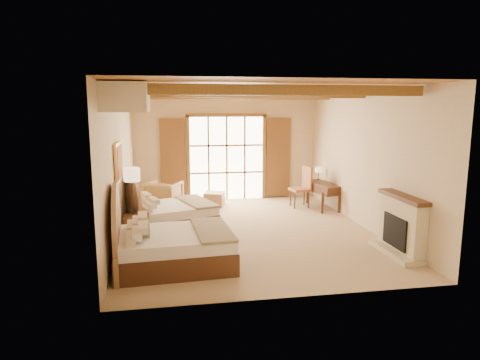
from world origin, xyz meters
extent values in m
plane|color=tan|center=(0.00, 0.00, 0.00)|extent=(7.00, 7.00, 0.00)
plane|color=beige|center=(0.00, 3.50, 1.60)|extent=(5.50, 0.00, 5.50)
plane|color=beige|center=(-2.75, 0.00, 1.60)|extent=(0.00, 7.00, 7.00)
plane|color=beige|center=(2.75, 0.00, 1.60)|extent=(0.00, 7.00, 7.00)
plane|color=#B0733D|center=(0.00, 0.00, 3.20)|extent=(7.00, 7.00, 0.00)
cube|color=white|center=(0.00, 3.46, 1.25)|extent=(2.20, 0.02, 2.50)
cube|color=brown|center=(-1.60, 3.43, 1.25)|extent=(0.75, 0.06, 2.40)
cube|color=brown|center=(1.60, 3.43, 1.25)|extent=(0.75, 0.06, 2.40)
cube|color=beige|center=(2.62, -2.00, 0.55)|extent=(0.25, 1.30, 1.10)
cube|color=black|center=(2.55, -2.00, 0.45)|extent=(0.18, 0.80, 0.60)
cube|color=beige|center=(2.53, -2.00, 0.05)|extent=(0.45, 1.40, 0.10)
cube|color=#4F2F18|center=(2.61, -2.00, 1.12)|extent=(0.30, 1.40, 0.08)
cube|color=tan|center=(-2.71, -0.75, 1.75)|extent=(0.05, 0.95, 0.75)
cube|color=#BC7830|center=(-2.68, -0.75, 1.75)|extent=(0.02, 0.82, 0.62)
cube|color=beige|center=(-2.40, -2.00, 2.95)|extent=(0.70, 1.40, 0.45)
cube|color=#4F2F18|center=(-1.70, -1.92, 0.20)|extent=(2.13, 1.66, 0.40)
cube|color=silver|center=(-1.70, -1.92, 0.51)|extent=(2.08, 1.63, 0.22)
cube|color=#97855D|center=(-1.01, -1.92, 0.63)|extent=(0.71, 1.60, 0.05)
cube|color=gray|center=(-2.17, -1.92, 0.73)|extent=(0.14, 0.42, 0.24)
cube|color=#4F2F18|center=(-1.72, 0.50, 0.18)|extent=(2.23, 1.93, 0.37)
cube|color=silver|center=(-1.72, 0.50, 0.47)|extent=(2.18, 1.89, 0.20)
cube|color=#97855D|center=(-1.08, 0.50, 0.58)|extent=(0.98, 1.55, 0.05)
cube|color=gray|center=(-2.16, 0.50, 0.68)|extent=(0.22, 0.40, 0.22)
cube|color=#4F2F18|center=(-2.43, -0.56, 0.30)|extent=(0.50, 0.50, 0.60)
cylinder|color=#332418|center=(-2.50, -0.38, 0.01)|extent=(0.22, 0.22, 0.03)
cylinder|color=#332418|center=(-2.50, -0.38, 0.69)|extent=(0.04, 0.04, 1.34)
cylinder|color=#FFDCB6|center=(-2.50, -0.38, 1.43)|extent=(0.33, 0.33, 0.28)
imported|color=#A37E45|center=(-1.89, 2.42, 0.39)|extent=(1.12, 1.13, 0.79)
cube|color=#A07651|center=(-0.47, 2.64, 0.19)|extent=(0.67, 0.67, 0.39)
cube|color=#4F2F18|center=(2.48, 1.85, 0.69)|extent=(0.83, 1.41, 0.05)
cube|color=#4F2F18|center=(2.48, 1.85, 0.56)|extent=(0.80, 1.36, 0.21)
cube|color=#A2633D|center=(1.88, 2.08, 0.50)|extent=(0.58, 0.58, 0.07)
cube|color=#A2633D|center=(2.11, 2.08, 0.84)|extent=(0.15, 0.50, 0.61)
cylinder|color=#332418|center=(2.52, 2.38, 0.72)|extent=(0.11, 0.11, 0.02)
cylinder|color=#332418|center=(2.52, 2.38, 0.85)|extent=(0.02, 0.02, 0.26)
cylinder|color=#FFDCB6|center=(2.52, 2.38, 1.00)|extent=(0.18, 0.18, 0.15)
camera|label=1|loc=(-1.77, -9.27, 2.81)|focal=32.00mm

